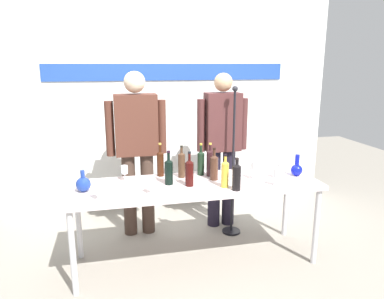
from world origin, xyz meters
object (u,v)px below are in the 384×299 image
object	(u,v)px
display_table	(196,189)
wine_bottle_2	(160,162)
decanter_blue_right	(297,169)
wine_bottle_6	(169,171)
presenter_left	(137,143)
wine_glass_right_3	(259,161)
wine_glass_right_4	(281,167)
wine_glass_right_2	(277,174)
wine_bottle_4	(214,166)
wine_glass_left_1	(124,170)
wine_glass_left_2	(151,183)
wine_glass_right_0	(241,163)
wine_bottle_1	(225,173)
wine_glass_right_1	(255,167)
wine_glass_left_0	(98,187)
wine_bottle_3	(182,164)
wine_bottle_0	(210,162)
wine_glass_right_5	(264,159)
presenter_right	(222,142)
wine_bottle_8	(189,172)
decanter_blue_left	(83,184)
wine_bottle_5	(201,162)
microphone_stand	(232,186)
wine_bottle_7	(237,176)

from	to	relation	value
display_table	wine_bottle_2	world-z (taller)	wine_bottle_2
decanter_blue_right	wine_bottle_6	size ratio (longest dim) A/B	0.68
presenter_left	wine_glass_right_3	bearing A→B (deg)	-21.95
wine_glass_right_4	wine_glass_right_3	bearing A→B (deg)	108.94
presenter_left	wine_glass_right_3	size ratio (longest dim) A/B	11.60
wine_glass_right_2	wine_bottle_6	bearing A→B (deg)	165.02
wine_bottle_4	wine_glass_left_1	size ratio (longest dim) A/B	2.12
wine_glass_left_2	wine_glass_right_0	bearing A→B (deg)	22.95
wine_glass_right_2	wine_bottle_1	bearing A→B (deg)	172.70
wine_glass_right_1	wine_glass_right_2	xyz separation A→B (m)	(0.12, -0.21, -0.01)
display_table	wine_glass_right_4	xyz separation A→B (m)	(0.81, -0.06, 0.17)
wine_glass_right_0	wine_glass_right_2	world-z (taller)	wine_glass_right_2
wine_glass_left_0	wine_glass_right_2	bearing A→B (deg)	0.32
wine_glass_right_1	wine_bottle_3	bearing A→B (deg)	162.24
wine_bottle_0	wine_bottle_6	world-z (taller)	wine_bottle_0
wine_bottle_3	wine_glass_right_5	xyz separation A→B (m)	(0.87, 0.08, -0.03)
presenter_right	wine_glass_right_5	size ratio (longest dim) A/B	11.37
wine_bottle_8	presenter_left	bearing A→B (deg)	117.70
decanter_blue_right	wine_glass_right_5	size ratio (longest dim) A/B	1.38
decanter_blue_right	decanter_blue_left	bearing A→B (deg)	180.00
wine_bottle_3	wine_bottle_8	xyz separation A→B (m)	(0.02, -0.26, -0.00)
wine_bottle_6	wine_glass_left_1	xyz separation A→B (m)	(-0.38, 0.19, -0.02)
presenter_right	wine_bottle_5	bearing A→B (deg)	-127.73
wine_glass_left_1	microphone_stand	xyz separation A→B (m)	(1.14, 0.26, -0.33)
decanter_blue_right	wine_bottle_3	size ratio (longest dim) A/B	0.68
wine_bottle_8	wine_glass_right_1	bearing A→B (deg)	4.17
wine_glass_left_0	wine_glass_left_1	distance (m)	0.50
wine_bottle_7	wine_glass_left_2	size ratio (longest dim) A/B	2.26
wine_bottle_3	wine_bottle_1	bearing A→B (deg)	-49.25
wine_bottle_4	wine_glass_left_0	distance (m)	1.08
wine_bottle_7	microphone_stand	bearing A→B (deg)	72.84
display_table	wine_bottle_7	size ratio (longest dim) A/B	7.91
display_table	wine_glass_right_5	xyz separation A→B (m)	(0.78, 0.28, 0.17)
display_table	wine_bottle_3	world-z (taller)	wine_bottle_3
decanter_blue_right	presenter_right	distance (m)	0.89
wine_bottle_0	wine_glass_right_2	world-z (taller)	wine_bottle_0
wine_bottle_5	wine_glass_right_0	bearing A→B (deg)	-1.06
decanter_blue_left	wine_bottle_1	world-z (taller)	wine_bottle_1
wine_bottle_3	wine_glass_right_3	distance (m)	0.80
wine_glass_right_1	wine_glass_right_4	distance (m)	0.25
presenter_right	wine_glass_right_4	distance (m)	0.84
wine_bottle_3	wine_glass_right_4	world-z (taller)	wine_bottle_3
presenter_right	wine_bottle_0	size ratio (longest dim) A/B	5.33
wine_bottle_0	wine_bottle_8	xyz separation A→B (m)	(-0.25, -0.23, -0.01)
wine_bottle_2	presenter_left	bearing A→B (deg)	114.34
presenter_left	presenter_right	world-z (taller)	presenter_left
display_table	wine_bottle_5	distance (m)	0.32
wine_bottle_7	wine_glass_left_0	bearing A→B (deg)	178.79
wine_bottle_3	wine_glass_right_1	xyz separation A→B (m)	(0.65, -0.21, -0.01)
wine_bottle_5	wine_glass_right_4	distance (m)	0.76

